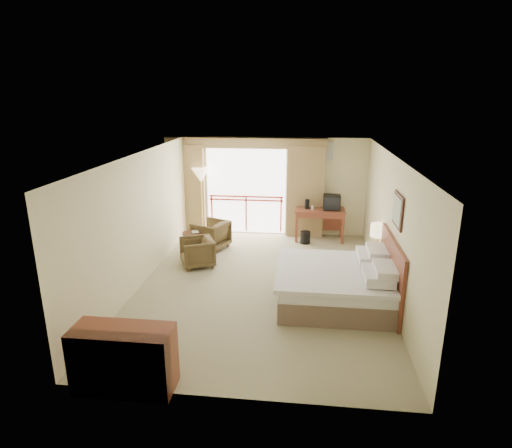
# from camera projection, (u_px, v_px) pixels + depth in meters

# --- Properties ---
(floor) EXTENTS (7.00, 7.00, 0.00)m
(floor) POSITION_uv_depth(u_px,v_px,m) (262.00, 285.00, 8.93)
(floor) COLOR gray
(floor) RESTS_ON ground
(ceiling) EXTENTS (7.00, 7.00, 0.00)m
(ceiling) POSITION_uv_depth(u_px,v_px,m) (262.00, 155.00, 8.14)
(ceiling) COLOR white
(ceiling) RESTS_ON wall_back
(wall_back) EXTENTS (5.00, 0.00, 5.00)m
(wall_back) POSITION_uv_depth(u_px,v_px,m) (275.00, 186.00, 11.86)
(wall_back) COLOR beige
(wall_back) RESTS_ON ground
(wall_front) EXTENTS (5.00, 0.00, 5.00)m
(wall_front) POSITION_uv_depth(u_px,v_px,m) (233.00, 306.00, 5.21)
(wall_front) COLOR beige
(wall_front) RESTS_ON ground
(wall_left) EXTENTS (0.00, 7.00, 7.00)m
(wall_left) POSITION_uv_depth(u_px,v_px,m) (142.00, 219.00, 8.81)
(wall_left) COLOR beige
(wall_left) RESTS_ON ground
(wall_right) EXTENTS (0.00, 7.00, 7.00)m
(wall_right) POSITION_uv_depth(u_px,v_px,m) (391.00, 227.00, 8.26)
(wall_right) COLOR beige
(wall_right) RESTS_ON ground
(balcony_door) EXTENTS (2.40, 0.00, 2.40)m
(balcony_door) POSITION_uv_depth(u_px,v_px,m) (246.00, 191.00, 11.97)
(balcony_door) COLOR white
(balcony_door) RESTS_ON wall_back
(balcony_railing) EXTENTS (2.09, 0.03, 1.02)m
(balcony_railing) POSITION_uv_depth(u_px,v_px,m) (246.00, 205.00, 12.07)
(balcony_railing) COLOR #B6240F
(balcony_railing) RESTS_ON wall_back
(curtain_left) EXTENTS (1.00, 0.26, 2.50)m
(curtain_left) POSITION_uv_depth(u_px,v_px,m) (187.00, 189.00, 12.01)
(curtain_left) COLOR olive
(curtain_left) RESTS_ON wall_back
(curtain_right) EXTENTS (1.00, 0.26, 2.50)m
(curtain_right) POSITION_uv_depth(u_px,v_px,m) (305.00, 192.00, 11.65)
(curtain_right) COLOR olive
(curtain_right) RESTS_ON wall_back
(valance) EXTENTS (4.40, 0.22, 0.28)m
(valance) POSITION_uv_depth(u_px,v_px,m) (245.00, 143.00, 11.48)
(valance) COLOR olive
(valance) RESTS_ON wall_back
(hvac_vent) EXTENTS (0.50, 0.04, 0.50)m
(hvac_vent) POSITION_uv_depth(u_px,v_px,m) (324.00, 151.00, 11.40)
(hvac_vent) COLOR silver
(hvac_vent) RESTS_ON wall_back
(bed) EXTENTS (2.13, 2.06, 0.97)m
(bed) POSITION_uv_depth(u_px,v_px,m) (337.00, 284.00, 8.09)
(bed) COLOR brown
(bed) RESTS_ON floor
(headboard) EXTENTS (0.06, 2.10, 1.30)m
(headboard) POSITION_uv_depth(u_px,v_px,m) (391.00, 273.00, 7.91)
(headboard) COLOR maroon
(headboard) RESTS_ON wall_right
(framed_art) EXTENTS (0.04, 0.72, 0.60)m
(framed_art) POSITION_uv_depth(u_px,v_px,m) (398.00, 210.00, 7.55)
(framed_art) COLOR black
(framed_art) RESTS_ON wall_right
(nightstand) EXTENTS (0.40, 0.47, 0.56)m
(nightstand) POSITION_uv_depth(u_px,v_px,m) (376.00, 264.00, 9.30)
(nightstand) COLOR maroon
(nightstand) RESTS_ON floor
(table_lamp) EXTENTS (0.33, 0.33, 0.59)m
(table_lamp) POSITION_uv_depth(u_px,v_px,m) (378.00, 231.00, 9.13)
(table_lamp) COLOR tan
(table_lamp) RESTS_ON nightstand
(phone) EXTENTS (0.24, 0.21, 0.09)m
(phone) POSITION_uv_depth(u_px,v_px,m) (376.00, 252.00, 9.06)
(phone) COLOR black
(phone) RESTS_ON nightstand
(desk) EXTENTS (1.32, 0.64, 0.86)m
(desk) POSITION_uv_depth(u_px,v_px,m) (320.00, 215.00, 11.53)
(desk) COLOR maroon
(desk) RESTS_ON floor
(tv) EXTENTS (0.44, 0.35, 0.40)m
(tv) POSITION_uv_depth(u_px,v_px,m) (332.00, 202.00, 11.32)
(tv) COLOR black
(tv) RESTS_ON desk
(coffee_maker) EXTENTS (0.13, 0.13, 0.26)m
(coffee_maker) POSITION_uv_depth(u_px,v_px,m) (307.00, 204.00, 11.42)
(coffee_maker) COLOR black
(coffee_maker) RESTS_ON desk
(cup) EXTENTS (0.09, 0.09, 0.10)m
(cup) POSITION_uv_depth(u_px,v_px,m) (313.00, 208.00, 11.38)
(cup) COLOR white
(cup) RESTS_ON desk
(wastebasket) EXTENTS (0.29, 0.29, 0.33)m
(wastebasket) POSITION_uv_depth(u_px,v_px,m) (305.00, 237.00, 11.35)
(wastebasket) COLOR black
(wastebasket) RESTS_ON floor
(armchair_far) EXTENTS (1.04, 1.03, 0.72)m
(armchair_far) POSITION_uv_depth(u_px,v_px,m) (211.00, 248.00, 11.05)
(armchair_far) COLOR #46361E
(armchair_far) RESTS_ON floor
(armchair_near) EXTENTS (0.96, 0.95, 0.66)m
(armchair_near) POSITION_uv_depth(u_px,v_px,m) (198.00, 266.00, 9.91)
(armchair_near) COLOR #46361E
(armchair_near) RESTS_ON floor
(side_table) EXTENTS (0.48, 0.48, 0.53)m
(side_table) POSITION_uv_depth(u_px,v_px,m) (192.00, 239.00, 10.61)
(side_table) COLOR black
(side_table) RESTS_ON floor
(book) EXTENTS (0.23, 0.26, 0.02)m
(book) POSITION_uv_depth(u_px,v_px,m) (192.00, 232.00, 10.56)
(book) COLOR white
(book) RESTS_ON side_table
(floor_lamp) EXTENTS (0.48, 0.48, 1.88)m
(floor_lamp) POSITION_uv_depth(u_px,v_px,m) (201.00, 178.00, 11.68)
(floor_lamp) COLOR tan
(floor_lamp) RESTS_ON floor
(dresser) EXTENTS (1.34, 0.57, 0.89)m
(dresser) POSITION_uv_depth(u_px,v_px,m) (124.00, 359.00, 5.69)
(dresser) COLOR maroon
(dresser) RESTS_ON floor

